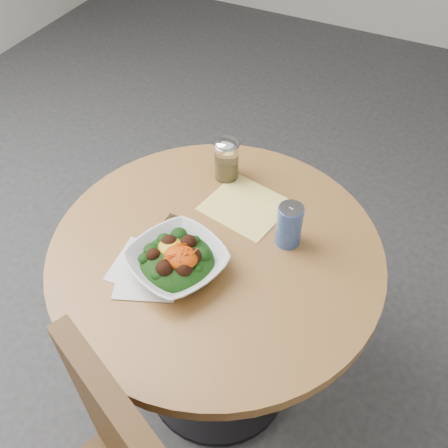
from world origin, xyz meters
name	(u,v)px	position (x,y,z in m)	size (l,w,h in m)	color
ground	(218,376)	(0.00, 0.00, 0.00)	(6.00, 6.00, 0.00)	#2E2E30
table	(217,291)	(0.00, 0.00, 0.55)	(0.90, 0.90, 0.75)	black
cloth_napkin	(246,206)	(0.01, 0.18, 0.75)	(0.22, 0.20, 0.00)	yellow
paper_napkins	(146,270)	(-0.13, -0.15, 0.75)	(0.21, 0.21, 0.00)	silver
salad_bowl	(177,261)	(-0.06, -0.11, 0.78)	(0.31, 0.31, 0.09)	silver
fork	(157,235)	(-0.16, -0.04, 0.76)	(0.02, 0.19, 0.00)	black
spice_shaker	(227,159)	(-0.10, 0.27, 0.82)	(0.08, 0.08, 0.14)	silver
beverage_can	(289,225)	(0.16, 0.11, 0.81)	(0.07, 0.07, 0.13)	#0D2098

